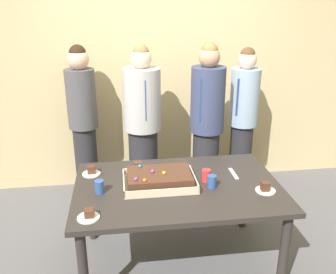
{
  "coord_description": "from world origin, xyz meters",
  "views": [
    {
      "loc": [
        -0.42,
        -2.52,
        2.1
      ],
      "look_at": [
        -0.06,
        0.15,
        1.08
      ],
      "focal_mm": 39.34,
      "sensor_mm": 36.0,
      "label": 1
    }
  ],
  "objects_px": {
    "plated_slice_far_left": "(91,171)",
    "cake_server_utensil": "(233,174)",
    "sheet_cake": "(159,179)",
    "person_serving_front": "(143,127)",
    "drink_cup_nearest": "(212,182)",
    "person_striped_tie_right": "(83,121)",
    "plated_slice_near_right": "(89,215)",
    "person_green_shirt_behind": "(207,125)",
    "person_left_edge_reaching": "(243,121)",
    "drink_cup_middle": "(206,175)",
    "plated_slice_far_right": "(265,188)",
    "drink_cup_far_end": "(99,187)",
    "plated_slice_near_left": "(137,167)",
    "party_table": "(178,194)"
  },
  "relations": [
    {
      "from": "plated_slice_far_left",
      "to": "cake_server_utensil",
      "type": "height_order",
      "value": "plated_slice_far_left"
    },
    {
      "from": "sheet_cake",
      "to": "person_serving_front",
      "type": "relative_size",
      "value": 0.33
    },
    {
      "from": "drink_cup_nearest",
      "to": "person_striped_tie_right",
      "type": "height_order",
      "value": "person_striped_tie_right"
    },
    {
      "from": "plated_slice_near_right",
      "to": "person_green_shirt_behind",
      "type": "height_order",
      "value": "person_green_shirt_behind"
    },
    {
      "from": "person_left_edge_reaching",
      "to": "cake_server_utensil",
      "type": "bearing_deg",
      "value": 21.95
    },
    {
      "from": "drink_cup_middle",
      "to": "person_green_shirt_behind",
      "type": "relative_size",
      "value": 0.06
    },
    {
      "from": "sheet_cake",
      "to": "cake_server_utensil",
      "type": "xyz_separation_m",
      "value": [
        0.63,
        0.1,
        -0.04
      ]
    },
    {
      "from": "plated_slice_far_right",
      "to": "drink_cup_far_end",
      "type": "relative_size",
      "value": 1.5
    },
    {
      "from": "plated_slice_far_left",
      "to": "person_serving_front",
      "type": "relative_size",
      "value": 0.09
    },
    {
      "from": "plated_slice_near_left",
      "to": "drink_cup_middle",
      "type": "distance_m",
      "value": 0.6
    },
    {
      "from": "person_striped_tie_right",
      "to": "person_serving_front",
      "type": "bearing_deg",
      "value": 42.59
    },
    {
      "from": "drink_cup_nearest",
      "to": "person_left_edge_reaching",
      "type": "height_order",
      "value": "person_left_edge_reaching"
    },
    {
      "from": "party_table",
      "to": "plated_slice_far_left",
      "type": "height_order",
      "value": "plated_slice_far_left"
    },
    {
      "from": "sheet_cake",
      "to": "plated_slice_near_left",
      "type": "xyz_separation_m",
      "value": [
        -0.15,
        0.29,
        -0.02
      ]
    },
    {
      "from": "party_table",
      "to": "person_left_edge_reaching",
      "type": "bearing_deg",
      "value": 50.9
    },
    {
      "from": "drink_cup_nearest",
      "to": "person_green_shirt_behind",
      "type": "xyz_separation_m",
      "value": [
        0.19,
        0.98,
        0.11
      ]
    },
    {
      "from": "person_green_shirt_behind",
      "to": "plated_slice_near_right",
      "type": "bearing_deg",
      "value": -7.0
    },
    {
      "from": "person_green_shirt_behind",
      "to": "plated_slice_near_left",
      "type": "bearing_deg",
      "value": -17.71
    },
    {
      "from": "plated_slice_near_left",
      "to": "plated_slice_far_left",
      "type": "bearing_deg",
      "value": -175.36
    },
    {
      "from": "party_table",
      "to": "cake_server_utensil",
      "type": "xyz_separation_m",
      "value": [
        0.49,
        0.13,
        0.09
      ]
    },
    {
      "from": "party_table",
      "to": "drink_cup_far_end",
      "type": "bearing_deg",
      "value": -176.54
    },
    {
      "from": "sheet_cake",
      "to": "person_serving_front",
      "type": "bearing_deg",
      "value": 93.12
    },
    {
      "from": "party_table",
      "to": "sheet_cake",
      "type": "height_order",
      "value": "sheet_cake"
    },
    {
      "from": "cake_server_utensil",
      "to": "drink_cup_nearest",
      "type": "bearing_deg",
      "value": -139.81
    },
    {
      "from": "party_table",
      "to": "drink_cup_far_end",
      "type": "xyz_separation_m",
      "value": [
        -0.6,
        -0.04,
        0.13
      ]
    },
    {
      "from": "drink_cup_nearest",
      "to": "drink_cup_far_end",
      "type": "xyz_separation_m",
      "value": [
        -0.85,
        0.03,
        0.0
      ]
    },
    {
      "from": "sheet_cake",
      "to": "person_serving_front",
      "type": "height_order",
      "value": "person_serving_front"
    },
    {
      "from": "sheet_cake",
      "to": "plated_slice_near_right",
      "type": "distance_m",
      "value": 0.66
    },
    {
      "from": "drink_cup_middle",
      "to": "drink_cup_far_end",
      "type": "bearing_deg",
      "value": -174.98
    },
    {
      "from": "party_table",
      "to": "plated_slice_far_right",
      "type": "xyz_separation_m",
      "value": [
        0.64,
        -0.19,
        0.11
      ]
    },
    {
      "from": "plated_slice_far_right",
      "to": "drink_cup_nearest",
      "type": "relative_size",
      "value": 1.5
    },
    {
      "from": "drink_cup_nearest",
      "to": "person_left_edge_reaching",
      "type": "bearing_deg",
      "value": 61.46
    },
    {
      "from": "sheet_cake",
      "to": "person_serving_front",
      "type": "distance_m",
      "value": 1.01
    },
    {
      "from": "drink_cup_middle",
      "to": "plated_slice_near_right",
      "type": "bearing_deg",
      "value": -155.47
    },
    {
      "from": "plated_slice_far_left",
      "to": "cake_server_utensil",
      "type": "relative_size",
      "value": 0.75
    },
    {
      "from": "party_table",
      "to": "person_striped_tie_right",
      "type": "bearing_deg",
      "value": 122.96
    },
    {
      "from": "plated_slice_near_right",
      "to": "drink_cup_far_end",
      "type": "xyz_separation_m",
      "value": [
        0.06,
        0.33,
        0.03
      ]
    },
    {
      "from": "sheet_cake",
      "to": "plated_slice_far_left",
      "type": "height_order",
      "value": "sheet_cake"
    },
    {
      "from": "plated_slice_far_left",
      "to": "drink_cup_far_end",
      "type": "relative_size",
      "value": 1.5
    },
    {
      "from": "party_table",
      "to": "sheet_cake",
      "type": "relative_size",
      "value": 2.85
    },
    {
      "from": "sheet_cake",
      "to": "person_left_edge_reaching",
      "type": "bearing_deg",
      "value": 45.77
    },
    {
      "from": "person_left_edge_reaching",
      "to": "sheet_cake",
      "type": "bearing_deg",
      "value": -0.01
    },
    {
      "from": "plated_slice_near_right",
      "to": "drink_cup_far_end",
      "type": "bearing_deg",
      "value": 80.06
    },
    {
      "from": "plated_slice_far_right",
      "to": "person_green_shirt_behind",
      "type": "bearing_deg",
      "value": 100.07
    },
    {
      "from": "person_green_shirt_behind",
      "to": "drink_cup_nearest",
      "type": "bearing_deg",
      "value": 22.7
    },
    {
      "from": "party_table",
      "to": "plated_slice_near_right",
      "type": "height_order",
      "value": "plated_slice_near_right"
    },
    {
      "from": "plated_slice_near_right",
      "to": "plated_slice_far_left",
      "type": "xyz_separation_m",
      "value": [
        -0.02,
        0.66,
        0.0
      ]
    },
    {
      "from": "plated_slice_far_right",
      "to": "person_serving_front",
      "type": "distance_m",
      "value": 1.49
    },
    {
      "from": "plated_slice_far_left",
      "to": "plated_slice_far_right",
      "type": "xyz_separation_m",
      "value": [
        1.32,
        -0.48,
        0.0
      ]
    },
    {
      "from": "drink_cup_middle",
      "to": "cake_server_utensil",
      "type": "xyz_separation_m",
      "value": [
        0.25,
        0.09,
        -0.05
      ]
    }
  ]
}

